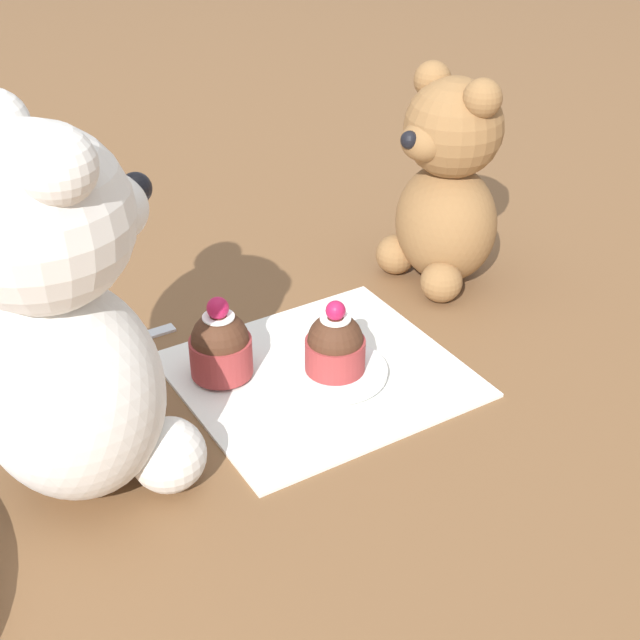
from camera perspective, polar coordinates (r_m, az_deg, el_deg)
The scene contains 8 objects.
ground_plane at distance 0.75m, azimuth 0.00°, elevation -3.63°, with size 4.00×4.00×0.00m, color brown.
knitted_placemat at distance 0.75m, azimuth 0.00°, elevation -3.44°, with size 0.20×0.22×0.01m, color silver.
teddy_bear_cream at distance 0.60m, azimuth -16.07°, elevation -0.46°, with size 0.16×0.15×0.28m.
teddy_bear_tan at distance 0.86m, azimuth 8.09°, elevation 8.51°, with size 0.11×0.11×0.21m.
cupcake_near_cream_bear at distance 0.73m, azimuth -6.39°, elevation -1.64°, with size 0.05×0.05×0.07m.
saucer_plate at distance 0.74m, azimuth 0.96°, elevation -3.26°, with size 0.09×0.09×0.01m, color white.
cupcake_near_tan_bear at distance 0.73m, azimuth 0.98°, elevation -1.63°, with size 0.05×0.05×0.06m.
teaspoon at distance 0.80m, azimuth -13.15°, elevation -1.54°, with size 0.12×0.01×0.01m, color silver.
Camera 1 is at (-0.52, 0.32, 0.44)m, focal length 50.00 mm.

